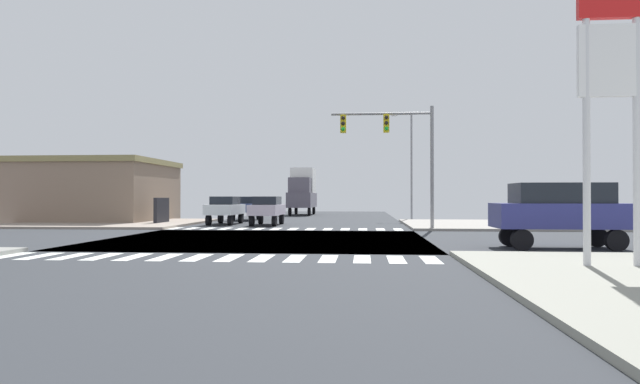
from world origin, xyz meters
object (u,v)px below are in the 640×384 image
(traffic_signal_mast, at_px, (394,139))
(bank_building, at_px, (65,191))
(gas_station_sign, at_px, (611,58))
(sedan_farside_1, at_px, (246,206))
(street_lamp, at_px, (409,156))
(box_truck_nearside_1, at_px, (303,190))
(sedan_trailing_3, at_px, (267,208))
(sedan_queued_2, at_px, (225,208))
(suv_leading_2, at_px, (560,210))

(traffic_signal_mast, distance_m, bank_building, 25.57)
(gas_station_sign, distance_m, sedan_farside_1, 32.07)
(street_lamp, xyz_separation_m, box_truck_nearside_1, (-9.99, 10.75, -2.61))
(bank_building, relative_size, sedan_farside_1, 3.84)
(traffic_signal_mast, xyz_separation_m, gas_station_sign, (4.45, -16.30, 0.21))
(traffic_signal_mast, relative_size, sedan_trailing_3, 1.61)
(street_lamp, xyz_separation_m, sedan_trailing_3, (-9.99, -9.53, -4.06))
(gas_station_sign, distance_m, box_truck_nearside_1, 42.92)
(sedan_queued_2, relative_size, suv_leading_2, 0.93)
(suv_leading_2, bearing_deg, sedan_queued_2, 46.27)
(box_truck_nearside_1, height_order, sedan_trailing_3, box_truck_nearside_1)
(bank_building, bearing_deg, traffic_signal_mast, -18.70)
(street_lamp, bearing_deg, sedan_queued_2, -145.97)
(traffic_signal_mast, xyz_separation_m, bank_building, (-24.07, 8.15, -2.77))
(sedan_farside_1, bearing_deg, sedan_queued_2, 90.00)
(traffic_signal_mast, relative_size, suv_leading_2, 1.51)
(sedan_queued_2, distance_m, sedan_trailing_3, 3.09)
(traffic_signal_mast, distance_m, street_lamp, 14.07)
(sedan_farside_1, distance_m, suv_leading_2, 27.32)
(gas_station_sign, height_order, sedan_queued_2, gas_station_sign)
(traffic_signal_mast, bearing_deg, sedan_queued_2, 154.86)
(suv_leading_2, bearing_deg, traffic_signal_mast, 26.98)
(suv_leading_2, bearing_deg, sedan_farside_1, 36.61)
(gas_station_sign, xyz_separation_m, suv_leading_2, (0.86, 5.87, -3.90))
(bank_building, xyz_separation_m, sedan_farside_1, (13.10, 3.34, -1.20))
(bank_building, distance_m, sedan_farside_1, 13.57)
(gas_station_sign, xyz_separation_m, street_lamp, (-2.44, 30.23, -0.12))
(bank_building, bearing_deg, box_truck_nearside_1, 45.76)
(bank_building, height_order, sedan_queued_2, bank_building)
(sedan_farside_1, relative_size, sedan_trailing_3, 1.00)
(gas_station_sign, relative_size, sedan_trailing_3, 1.79)
(sedan_queued_2, bearing_deg, gas_station_sign, 125.72)
(gas_station_sign, bearing_deg, sedan_trailing_3, 120.99)
(traffic_signal_mast, xyz_separation_m, street_lamp, (2.01, 13.93, 0.09))
(sedan_trailing_3, bearing_deg, bank_building, -13.13)
(bank_building, bearing_deg, sedan_farside_1, 14.32)
(box_truck_nearside_1, relative_size, sedan_farside_1, 1.67)
(traffic_signal_mast, height_order, street_lamp, street_lamp)
(traffic_signal_mast, xyz_separation_m, suv_leading_2, (5.31, -10.43, -3.69))
(sedan_trailing_3, bearing_deg, sedan_queued_2, -14.17)
(sedan_farside_1, bearing_deg, traffic_signal_mast, 133.69)
(street_lamp, height_order, box_truck_nearside_1, street_lamp)
(sedan_trailing_3, bearing_deg, sedan_farside_1, -67.09)
(box_truck_nearside_1, bearing_deg, bank_building, 45.76)
(sedan_farside_1, distance_m, sedan_queued_2, 6.34)
(sedan_queued_2, bearing_deg, sedan_trailing_3, 165.83)
(traffic_signal_mast, bearing_deg, street_lamp, 81.77)
(box_truck_nearside_1, xyz_separation_m, suv_leading_2, (13.29, -35.11, -1.17))
(box_truck_nearside_1, relative_size, sedan_trailing_3, 1.67)
(box_truck_nearside_1, distance_m, sedan_trailing_3, 20.34)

